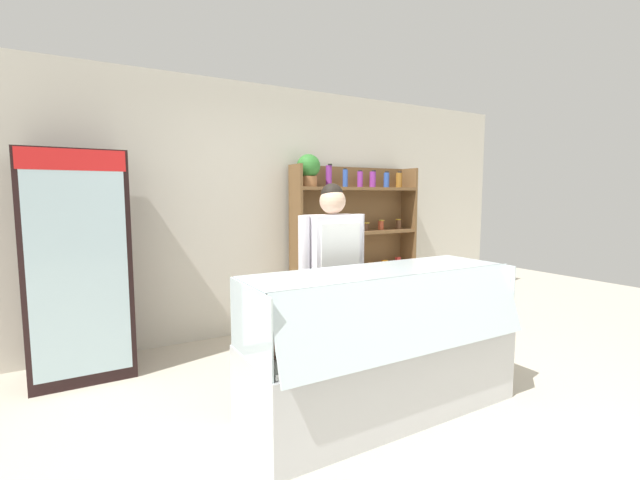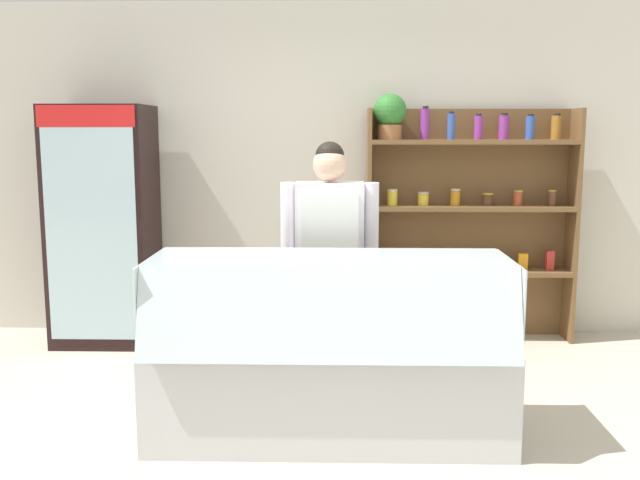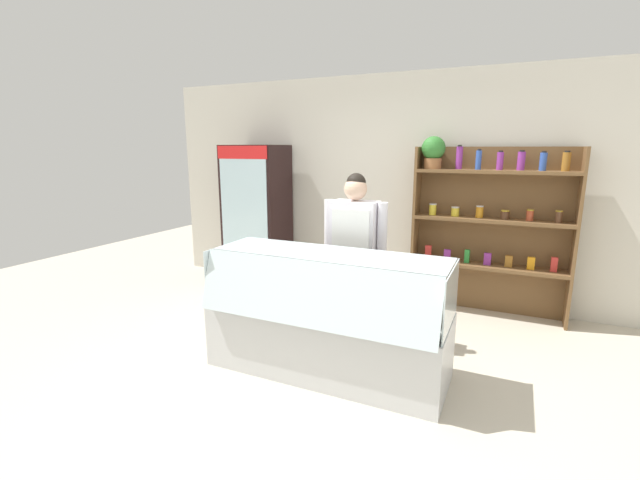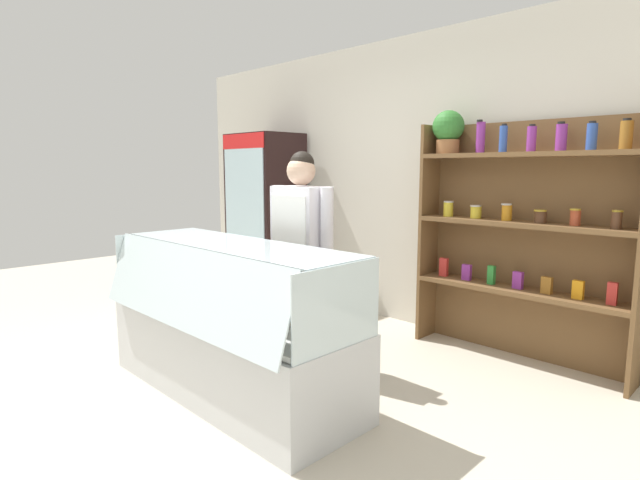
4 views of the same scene
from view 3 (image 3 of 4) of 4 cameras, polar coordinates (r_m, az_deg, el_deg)
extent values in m
plane|color=beige|center=(3.69, 3.04, -17.68)|extent=(12.00, 12.00, 0.00)
cube|color=beige|center=(5.33, 12.06, 6.69)|extent=(6.80, 0.10, 2.70)
cube|color=black|center=(5.78, -8.37, 3.10)|extent=(0.77, 0.59, 1.87)
cube|color=silver|center=(5.54, -10.05, 2.64)|extent=(0.69, 0.01, 1.67)
cube|color=red|center=(5.46, -10.41, 11.43)|extent=(0.73, 0.01, 0.16)
cylinder|color=silver|center=(5.85, -11.44, -2.88)|extent=(0.06, 0.06, 0.18)
cylinder|color=silver|center=(5.76, -10.14, -3.00)|extent=(0.05, 0.05, 0.19)
cylinder|color=#9E6623|center=(5.67, -8.79, -3.24)|extent=(0.05, 0.05, 0.18)
cylinder|color=#3356B2|center=(5.59, -7.40, -3.43)|extent=(0.06, 0.06, 0.18)
cylinder|color=#2D8C38|center=(5.73, -11.42, 1.70)|extent=(0.05, 0.05, 0.15)
cylinder|color=orange|center=(5.61, -9.64, 1.64)|extent=(0.07, 0.07, 0.17)
cylinder|color=#2D8C38|center=(5.49, -7.78, 1.49)|extent=(0.06, 0.06, 0.17)
cylinder|color=#2D8C38|center=(5.68, -11.85, 6.78)|extent=(0.05, 0.05, 0.19)
cylinder|color=#3356B2|center=(5.59, -10.51, 6.76)|extent=(0.07, 0.07, 0.19)
cylinder|color=orange|center=(5.50, -9.12, 6.62)|extent=(0.07, 0.07, 0.17)
cylinder|color=silver|center=(5.41, -7.68, 6.48)|extent=(0.06, 0.06, 0.15)
cube|color=brown|center=(5.13, 21.78, 1.09)|extent=(1.65, 0.02, 1.85)
cube|color=brown|center=(5.10, 12.60, 1.59)|extent=(0.03, 0.28, 1.85)
cube|color=brown|center=(5.03, 30.90, 0.00)|extent=(0.03, 0.28, 1.85)
cube|color=brown|center=(5.08, 21.36, -3.29)|extent=(1.59, 0.28, 0.04)
cube|color=brown|center=(4.97, 21.82, 2.48)|extent=(1.59, 0.28, 0.04)
cube|color=brown|center=(4.92, 22.29, 8.43)|extent=(1.59, 0.28, 0.04)
cylinder|color=#996038|center=(4.99, 14.80, 9.84)|extent=(0.19, 0.19, 0.12)
sphere|color=#31772D|center=(4.99, 14.90, 11.76)|extent=(0.26, 0.26, 0.26)
cylinder|color=purple|center=(4.97, 18.07, 10.38)|extent=(0.07, 0.07, 0.24)
cylinder|color=black|center=(4.95, 18.13, 11.87)|extent=(0.05, 0.05, 0.02)
cylinder|color=#3356B2|center=(4.92, 20.38, 9.96)|extent=(0.06, 0.06, 0.20)
cylinder|color=black|center=(4.92, 20.48, 11.21)|extent=(0.04, 0.04, 0.02)
cylinder|color=purple|center=(4.91, 22.87, 9.67)|extent=(0.07, 0.07, 0.18)
cylinder|color=black|center=(4.91, 22.97, 10.83)|extent=(0.04, 0.04, 0.02)
cylinder|color=purple|center=(4.93, 25.24, 9.50)|extent=(0.08, 0.08, 0.19)
cylinder|color=black|center=(4.91, 25.35, 10.69)|extent=(0.05, 0.05, 0.02)
cylinder|color=#3356B2|center=(4.92, 27.61, 9.23)|extent=(0.07, 0.07, 0.18)
cylinder|color=black|center=(4.91, 27.72, 10.37)|extent=(0.04, 0.04, 0.02)
cylinder|color=#9E6623|center=(4.94, 29.99, 9.02)|extent=(0.08, 0.08, 0.18)
cylinder|color=black|center=(4.93, 30.12, 10.17)|extent=(0.05, 0.05, 0.02)
cylinder|color=yellow|center=(5.03, 14.80, 3.92)|extent=(0.08, 0.08, 0.12)
cylinder|color=silver|center=(5.02, 14.84, 4.65)|extent=(0.08, 0.08, 0.01)
cylinder|color=yellow|center=(5.00, 17.58, 3.59)|extent=(0.09, 0.09, 0.09)
cylinder|color=silver|center=(4.99, 17.61, 4.18)|extent=(0.09, 0.09, 0.01)
cylinder|color=orange|center=(4.98, 20.50, 3.50)|extent=(0.08, 0.08, 0.12)
cylinder|color=silver|center=(4.96, 20.54, 4.23)|extent=(0.08, 0.08, 0.01)
cylinder|color=brown|center=(4.98, 23.43, 3.07)|extent=(0.09, 0.09, 0.09)
cylinder|color=gold|center=(4.95, 23.47, 3.60)|extent=(0.09, 0.09, 0.01)
cylinder|color=#BF4C2D|center=(4.97, 26.19, 2.95)|extent=(0.07, 0.07, 0.11)
cylinder|color=gold|center=(4.95, 26.25, 3.61)|extent=(0.07, 0.07, 0.01)
cylinder|color=brown|center=(4.96, 29.23, 2.66)|extent=(0.07, 0.07, 0.11)
cylinder|color=gold|center=(4.97, 29.30, 3.38)|extent=(0.07, 0.07, 0.01)
cube|color=red|center=(5.12, 14.23, -1.57)|extent=(0.07, 0.04, 0.16)
cube|color=purple|center=(5.09, 16.60, -1.94)|extent=(0.07, 0.04, 0.13)
cube|color=#2D8C38|center=(5.07, 19.02, -2.05)|extent=(0.06, 0.04, 0.15)
cube|color=purple|center=(5.06, 21.43, -2.37)|extent=(0.08, 0.05, 0.13)
cube|color=#9E6623|center=(5.05, 23.87, -2.62)|extent=(0.08, 0.05, 0.13)
cube|color=orange|center=(5.06, 26.30, -2.80)|extent=(0.07, 0.04, 0.13)
cube|color=red|center=(5.07, 28.74, -2.88)|extent=(0.06, 0.04, 0.15)
cube|color=silver|center=(3.65, 0.93, -13.12)|extent=(1.96, 0.69, 0.55)
cube|color=white|center=(3.53, 0.95, -8.79)|extent=(1.90, 0.63, 0.03)
cube|color=silver|center=(3.18, -1.42, -7.25)|extent=(1.92, 0.16, 0.47)
cube|color=silver|center=(3.45, 1.31, -1.83)|extent=(1.92, 0.53, 0.01)
cube|color=silver|center=(3.94, -12.07, -3.70)|extent=(0.01, 0.65, 0.45)
cube|color=silver|center=(3.22, 17.08, -7.57)|extent=(0.01, 0.65, 0.45)
cube|color=tan|center=(3.97, -9.48, -6.00)|extent=(0.17, 0.14, 0.05)
cube|color=white|center=(3.80, -11.24, -6.84)|extent=(0.05, 0.03, 0.02)
cube|color=tan|center=(3.86, -6.95, -6.47)|extent=(0.16, 0.11, 0.04)
cube|color=white|center=(3.69, -8.64, -7.32)|extent=(0.05, 0.03, 0.02)
cube|color=beige|center=(3.76, -4.27, -6.92)|extent=(0.16, 0.11, 0.04)
cube|color=white|center=(3.59, -5.89, -7.82)|extent=(0.05, 0.03, 0.02)
cube|color=tan|center=(3.67, -1.46, -7.27)|extent=(0.17, 0.14, 0.06)
cube|color=white|center=(3.50, -2.98, -8.33)|extent=(0.05, 0.03, 0.02)
cube|color=tan|center=(3.59, 1.49, -7.69)|extent=(0.17, 0.14, 0.06)
cube|color=white|center=(3.41, 0.10, -8.84)|extent=(0.05, 0.03, 0.02)
cube|color=beige|center=(3.52, 4.58, -8.27)|extent=(0.17, 0.13, 0.04)
cube|color=white|center=(3.34, 3.33, -9.35)|extent=(0.05, 0.03, 0.02)
cube|color=tan|center=(3.46, 7.79, -8.64)|extent=(0.17, 0.12, 0.05)
cube|color=white|center=(3.28, 6.70, -9.85)|extent=(0.05, 0.03, 0.02)
cube|color=tan|center=(3.41, 11.10, -9.11)|extent=(0.16, 0.13, 0.05)
cube|color=white|center=(3.22, 10.21, -10.33)|extent=(0.05, 0.03, 0.02)
cube|color=beige|center=(3.38, 14.51, -9.55)|extent=(0.16, 0.10, 0.04)
cube|color=white|center=(3.18, 13.82, -10.79)|extent=(0.05, 0.03, 0.02)
cylinder|color=tan|center=(3.80, -10.85, -6.28)|extent=(0.17, 0.15, 0.12)
cylinder|color=tan|center=(3.68, -8.04, -6.72)|extent=(0.20, 0.16, 0.13)
cylinder|color=tan|center=(3.57, -5.05, -7.06)|extent=(0.15, 0.16, 0.15)
cylinder|color=white|center=(3.26, 8.34, -8.47)|extent=(0.07, 0.07, 0.21)
cylinder|color=white|center=(3.24, 10.06, -8.61)|extent=(0.07, 0.07, 0.22)
cylinder|color=#383D51|center=(4.20, 3.30, -8.22)|extent=(0.13, 0.13, 0.74)
cylinder|color=#383D51|center=(4.14, 5.73, -8.57)|extent=(0.13, 0.13, 0.74)
cube|color=white|center=(3.98, 4.67, 0.81)|extent=(0.42, 0.24, 0.62)
cube|color=white|center=(3.95, 3.96, -4.20)|extent=(0.36, 0.01, 1.15)
cylinder|color=white|center=(4.07, 1.21, 1.54)|extent=(0.09, 0.09, 0.55)
cylinder|color=white|center=(3.90, 8.29, 0.93)|extent=(0.09, 0.09, 0.55)
sphere|color=#D8AD8E|center=(3.92, 4.77, 6.82)|extent=(0.21, 0.21, 0.21)
sphere|color=black|center=(3.93, 4.84, 7.59)|extent=(0.18, 0.18, 0.18)
camera|label=1|loc=(3.25, -51.73, 2.06)|focal=24.00mm
camera|label=2|loc=(1.49, -93.95, -6.88)|focal=40.00mm
camera|label=4|loc=(1.82, 71.25, -7.17)|focal=28.00mm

